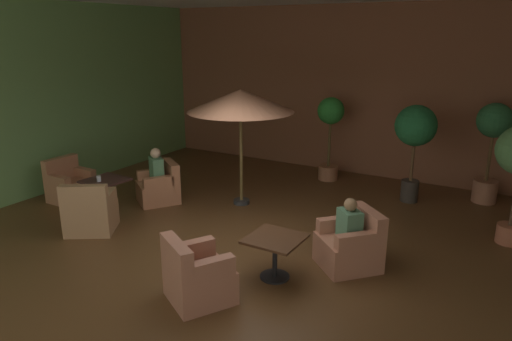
{
  "coord_description": "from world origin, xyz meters",
  "views": [
    {
      "loc": [
        3.5,
        -5.54,
        3.28
      ],
      "look_at": [
        0.0,
        0.52,
        1.21
      ],
      "focal_mm": 32.72,
      "sensor_mm": 36.0,
      "label": 1
    }
  ],
  "objects_px": {
    "patron_by_window": "(350,221)",
    "armchair_front_right_north": "(197,277)",
    "cafe_table_front_right": "(275,247)",
    "patron_blue_shirt": "(156,167)",
    "armchair_front_right_east": "(351,246)",
    "iced_drink_cup": "(99,179)",
    "patio_umbrella_tall_red": "(241,101)",
    "potted_tree_mid_right": "(492,138)",
    "armchair_front_left_north": "(90,213)",
    "potted_tree_right_corner": "(330,126)",
    "armchair_front_left_east": "(160,187)",
    "potted_tree_mid_left": "(415,132)",
    "cafe_table_front_left": "(106,186)",
    "armchair_front_left_south": "(70,185)"
  },
  "relations": [
    {
      "from": "armchair_front_left_east",
      "to": "potted_tree_mid_right",
      "type": "bearing_deg",
      "value": 29.94
    },
    {
      "from": "potted_tree_right_corner",
      "to": "patron_by_window",
      "type": "bearing_deg",
      "value": -64.63
    },
    {
      "from": "armchair_front_left_north",
      "to": "iced_drink_cup",
      "type": "bearing_deg",
      "value": 127.49
    },
    {
      "from": "potted_tree_mid_right",
      "to": "patron_by_window",
      "type": "height_order",
      "value": "potted_tree_mid_right"
    },
    {
      "from": "armchair_front_right_east",
      "to": "iced_drink_cup",
      "type": "height_order",
      "value": "armchair_front_right_east"
    },
    {
      "from": "armchair_front_left_north",
      "to": "patron_by_window",
      "type": "distance_m",
      "value": 4.35
    },
    {
      "from": "armchair_front_left_east",
      "to": "armchair_front_left_south",
      "type": "height_order",
      "value": "armchair_front_left_south"
    },
    {
      "from": "armchair_front_right_north",
      "to": "patron_by_window",
      "type": "distance_m",
      "value": 2.29
    },
    {
      "from": "patio_umbrella_tall_red",
      "to": "iced_drink_cup",
      "type": "relative_size",
      "value": 20.62
    },
    {
      "from": "iced_drink_cup",
      "to": "armchair_front_left_east",
      "type": "bearing_deg",
      "value": 59.04
    },
    {
      "from": "armchair_front_left_east",
      "to": "patio_umbrella_tall_red",
      "type": "xyz_separation_m",
      "value": [
        1.48,
        0.73,
        1.74
      ]
    },
    {
      "from": "cafe_table_front_right",
      "to": "potted_tree_right_corner",
      "type": "distance_m",
      "value": 4.82
    },
    {
      "from": "armchair_front_left_east",
      "to": "armchair_front_right_north",
      "type": "relative_size",
      "value": 1.0
    },
    {
      "from": "patron_blue_shirt",
      "to": "cafe_table_front_left",
      "type": "bearing_deg",
      "value": -124.62
    },
    {
      "from": "iced_drink_cup",
      "to": "patio_umbrella_tall_red",
      "type": "bearing_deg",
      "value": 39.61
    },
    {
      "from": "armchair_front_left_north",
      "to": "iced_drink_cup",
      "type": "xyz_separation_m",
      "value": [
        -0.56,
        0.73,
        0.32
      ]
    },
    {
      "from": "armchair_front_right_north",
      "to": "potted_tree_mid_left",
      "type": "xyz_separation_m",
      "value": [
        1.51,
        5.08,
        1.1
      ]
    },
    {
      "from": "armchair_front_left_east",
      "to": "patron_by_window",
      "type": "bearing_deg",
      "value": -9.8
    },
    {
      "from": "armchair_front_left_east",
      "to": "patron_blue_shirt",
      "type": "relative_size",
      "value": 1.46
    },
    {
      "from": "patio_umbrella_tall_red",
      "to": "armchair_front_left_east",
      "type": "bearing_deg",
      "value": -153.84
    },
    {
      "from": "cafe_table_front_right",
      "to": "patron_by_window",
      "type": "bearing_deg",
      "value": 46.76
    },
    {
      "from": "cafe_table_front_left",
      "to": "potted_tree_mid_right",
      "type": "relative_size",
      "value": 0.39
    },
    {
      "from": "armchair_front_left_east",
      "to": "cafe_table_front_right",
      "type": "height_order",
      "value": "armchair_front_left_east"
    },
    {
      "from": "armchair_front_left_north",
      "to": "patio_umbrella_tall_red",
      "type": "distance_m",
      "value": 3.35
    },
    {
      "from": "armchair_front_left_east",
      "to": "potted_tree_mid_left",
      "type": "height_order",
      "value": "potted_tree_mid_left"
    },
    {
      "from": "patron_blue_shirt",
      "to": "cafe_table_front_right",
      "type": "bearing_deg",
      "value": -23.57
    },
    {
      "from": "cafe_table_front_right",
      "to": "potted_tree_right_corner",
      "type": "xyz_separation_m",
      "value": [
        -1.04,
        4.63,
        0.81
      ]
    },
    {
      "from": "patio_umbrella_tall_red",
      "to": "patron_blue_shirt",
      "type": "height_order",
      "value": "patio_umbrella_tall_red"
    },
    {
      "from": "patron_by_window",
      "to": "potted_tree_right_corner",
      "type": "bearing_deg",
      "value": 115.37
    },
    {
      "from": "armchair_front_right_north",
      "to": "patron_blue_shirt",
      "type": "distance_m",
      "value": 3.82
    },
    {
      "from": "armchair_front_right_east",
      "to": "patio_umbrella_tall_red",
      "type": "height_order",
      "value": "patio_umbrella_tall_red"
    },
    {
      "from": "armchair_front_right_north",
      "to": "potted_tree_mid_left",
      "type": "relative_size",
      "value": 0.52
    },
    {
      "from": "armchair_front_left_east",
      "to": "patio_umbrella_tall_red",
      "type": "height_order",
      "value": "patio_umbrella_tall_red"
    },
    {
      "from": "armchair_front_left_north",
      "to": "armchair_front_right_east",
      "type": "distance_m",
      "value": 4.37
    },
    {
      "from": "armchair_front_left_north",
      "to": "potted_tree_mid_left",
      "type": "relative_size",
      "value": 0.53
    },
    {
      "from": "cafe_table_front_right",
      "to": "armchair_front_left_south",
      "type": "bearing_deg",
      "value": 172.16
    },
    {
      "from": "cafe_table_front_right",
      "to": "iced_drink_cup",
      "type": "bearing_deg",
      "value": 172.21
    },
    {
      "from": "patron_by_window",
      "to": "armchair_front_right_north",
      "type": "bearing_deg",
      "value": -126.7
    },
    {
      "from": "potted_tree_right_corner",
      "to": "iced_drink_cup",
      "type": "distance_m",
      "value": 5.09
    },
    {
      "from": "armchair_front_left_east",
      "to": "cafe_table_front_left",
      "type": "bearing_deg",
      "value": -124.62
    },
    {
      "from": "armchair_front_right_east",
      "to": "patio_umbrella_tall_red",
      "type": "relative_size",
      "value": 0.48
    },
    {
      "from": "potted_tree_mid_left",
      "to": "potted_tree_right_corner",
      "type": "bearing_deg",
      "value": 164.32
    },
    {
      "from": "armchair_front_left_north",
      "to": "patio_umbrella_tall_red",
      "type": "height_order",
      "value": "patio_umbrella_tall_red"
    },
    {
      "from": "patio_umbrella_tall_red",
      "to": "iced_drink_cup",
      "type": "bearing_deg",
      "value": -140.39
    },
    {
      "from": "patio_umbrella_tall_red",
      "to": "armchair_front_left_south",
      "type": "bearing_deg",
      "value": -153.16
    },
    {
      "from": "patron_blue_shirt",
      "to": "patron_by_window",
      "type": "height_order",
      "value": "patron_blue_shirt"
    },
    {
      "from": "cafe_table_front_right",
      "to": "patron_blue_shirt",
      "type": "bearing_deg",
      "value": 156.43
    },
    {
      "from": "armchair_front_right_east",
      "to": "potted_tree_mid_right",
      "type": "bearing_deg",
      "value": 69.97
    },
    {
      "from": "cafe_table_front_right",
      "to": "patio_umbrella_tall_red",
      "type": "relative_size",
      "value": 0.32
    },
    {
      "from": "armchair_front_left_north",
      "to": "cafe_table_front_right",
      "type": "height_order",
      "value": "armchair_front_left_north"
    }
  ]
}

